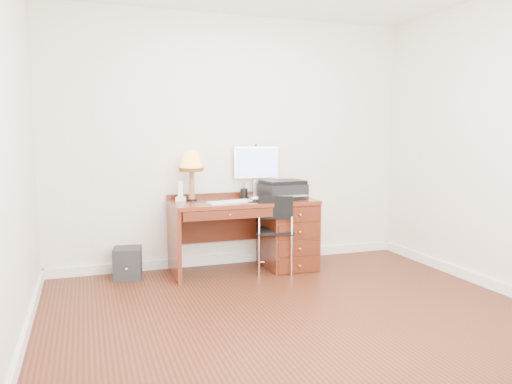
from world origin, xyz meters
name	(u,v)px	position (x,y,z in m)	size (l,w,h in m)	color
ground	(296,316)	(0.00, 0.00, 0.00)	(4.00, 4.00, 0.00)	#3A180D
room_shell	(269,287)	(0.00, 0.63, 0.05)	(4.00, 4.00, 4.00)	silver
desk	(272,230)	(0.32, 1.40, 0.41)	(1.50, 0.67, 0.75)	maroon
monitor	(256,165)	(0.22, 1.64, 1.10)	(0.48, 0.18, 0.55)	silver
keyboard	(229,202)	(-0.19, 1.27, 0.76)	(0.46, 0.13, 0.02)	white
mouse_pad	(256,200)	(0.10, 1.30, 0.76)	(0.23, 0.23, 0.05)	black
printer	(283,190)	(0.44, 1.39, 0.85)	(0.48, 0.40, 0.20)	black
leg_lamp	(191,164)	(-0.51, 1.54, 1.13)	(0.25, 0.25, 0.52)	black
phone	(181,195)	(-0.63, 1.55, 0.81)	(0.12, 0.12, 0.21)	white
pen_cup	(244,193)	(0.06, 1.57, 0.80)	(0.08, 0.08, 0.10)	black
chair	(277,226)	(0.30, 1.19, 0.50)	(0.50, 0.50, 0.82)	black
equipment_box	(128,263)	(-1.18, 1.50, 0.16)	(0.27, 0.27, 0.31)	black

